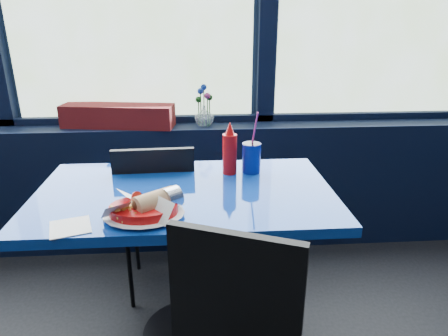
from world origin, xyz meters
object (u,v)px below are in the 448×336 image
ketchup_bottle (230,151)px  soda_cup (251,157)px  food_basket (145,208)px  flower_vase (204,114)px  planter_box (118,116)px  chair_near_back (160,211)px  near_table (186,230)px

ketchup_bottle → soda_cup: soda_cup is taller
food_basket → ketchup_bottle: ketchup_bottle is taller
flower_vase → planter_box: bearing=177.4°
soda_cup → flower_vase: bearing=106.9°
planter_box → soda_cup: (0.70, -0.66, -0.04)m
chair_near_back → flower_vase: flower_vase is taller
near_table → flower_vase: 0.89m
ketchup_bottle → near_table: bearing=-137.8°
planter_box → food_basket: size_ratio=2.30×
near_table → planter_box: planter_box is taller
near_table → chair_near_back: size_ratio=1.40×
ketchup_bottle → soda_cup: 0.10m
chair_near_back → food_basket: size_ratio=3.04×
flower_vase → soda_cup: bearing=-73.1°
near_table → chair_near_back: (-0.14, 0.32, -0.07)m
chair_near_back → ketchup_bottle: 0.52m
near_table → flower_vase: flower_vase is taller
near_table → chair_near_back: 0.36m
flower_vase → soda_cup: (0.19, -0.64, -0.05)m
flower_vase → soda_cup: size_ratio=0.86×
near_table → ketchup_bottle: (0.20, 0.18, 0.29)m
near_table → soda_cup: size_ratio=4.23×
food_basket → soda_cup: size_ratio=1.00×
flower_vase → ketchup_bottle: bearing=-81.6°
chair_near_back → soda_cup: (0.44, -0.14, 0.33)m
near_table → soda_cup: soda_cup is taller
flower_vase → food_basket: 1.08m
food_basket → soda_cup: 0.59m
food_basket → chair_near_back: bearing=78.8°
near_table → food_basket: size_ratio=4.24×
planter_box → ketchup_bottle: 0.90m
flower_vase → ketchup_bottle: size_ratio=1.03×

